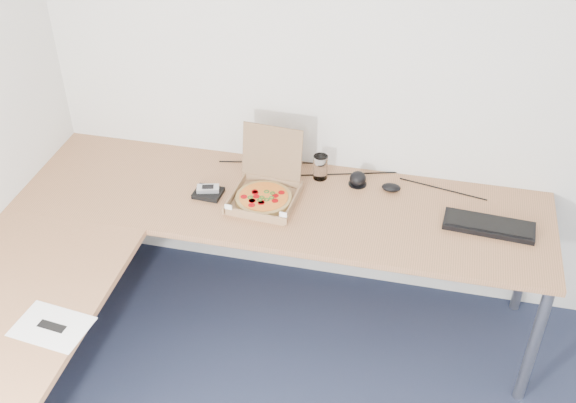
% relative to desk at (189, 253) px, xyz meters
% --- Properties ---
extents(room_shell, '(3.50, 3.50, 2.50)m').
position_rel_desk_xyz_m(room_shell, '(0.82, -0.97, 0.55)').
color(room_shell, silver).
rests_on(room_shell, ground).
extents(desk, '(2.50, 2.20, 0.73)m').
position_rel_desk_xyz_m(desk, '(0.00, 0.00, 0.00)').
color(desk, '#AC734A').
rests_on(desk, ground).
extents(pizza_box, '(0.30, 0.34, 0.30)m').
position_rel_desk_xyz_m(pizza_box, '(0.24, 0.41, 0.07)').
color(pizza_box, '#946E4A').
rests_on(pizza_box, desk).
extents(drinking_glass, '(0.07, 0.07, 0.13)m').
position_rel_desk_xyz_m(drinking_glass, '(0.46, 0.65, 0.09)').
color(drinking_glass, white).
rests_on(drinking_glass, desk).
extents(keyboard, '(0.41, 0.17, 0.02)m').
position_rel_desk_xyz_m(keyboard, '(1.27, 0.43, 0.04)').
color(keyboard, black).
rests_on(keyboard, desk).
extents(mouse, '(0.10, 0.08, 0.03)m').
position_rel_desk_xyz_m(mouse, '(0.81, 0.62, 0.05)').
color(mouse, black).
rests_on(mouse, desk).
extents(wallet, '(0.14, 0.12, 0.02)m').
position_rel_desk_xyz_m(wallet, '(-0.04, 0.39, 0.04)').
color(wallet, black).
rests_on(wallet, desk).
extents(phone, '(0.12, 0.08, 0.02)m').
position_rel_desk_xyz_m(phone, '(-0.04, 0.40, 0.06)').
color(phone, '#B2B5BA').
rests_on(phone, wallet).
extents(paper_sheet, '(0.30, 0.23, 0.00)m').
position_rel_desk_xyz_m(paper_sheet, '(-0.35, -0.55, 0.03)').
color(paper_sheet, white).
rests_on(paper_sheet, desk).
extents(dome_speaker, '(0.09, 0.09, 0.08)m').
position_rel_desk_xyz_m(dome_speaker, '(0.65, 0.64, 0.07)').
color(dome_speaker, black).
rests_on(dome_speaker, desk).
extents(cable_bundle, '(0.64, 0.13, 0.01)m').
position_rel_desk_xyz_m(cable_bundle, '(0.57, 0.71, 0.03)').
color(cable_bundle, black).
rests_on(cable_bundle, desk).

